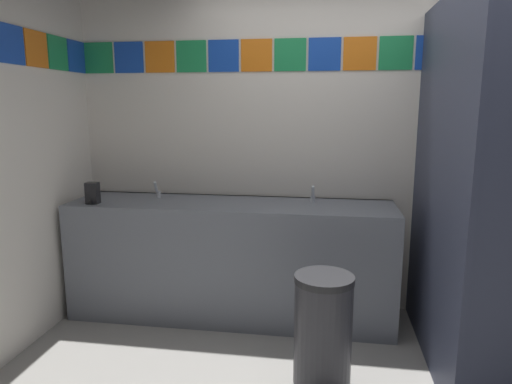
% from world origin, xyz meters
% --- Properties ---
extents(wall_back, '(4.39, 0.09, 2.90)m').
position_xyz_m(wall_back, '(0.00, 1.44, 1.45)').
color(wall_back, silver).
rests_on(wall_back, ground_plane).
extents(vanity_counter, '(2.44, 0.60, 0.89)m').
position_xyz_m(vanity_counter, '(-0.92, 1.10, 0.46)').
color(vanity_counter, slate).
rests_on(vanity_counter, ground_plane).
extents(faucet_left, '(0.04, 0.10, 0.14)m').
position_xyz_m(faucet_left, '(-1.53, 1.19, 0.95)').
color(faucet_left, silver).
rests_on(faucet_left, vanity_counter).
extents(faucet_right, '(0.04, 0.10, 0.14)m').
position_xyz_m(faucet_right, '(-0.31, 1.19, 0.95)').
color(faucet_right, silver).
rests_on(faucet_right, vanity_counter).
extents(soap_dispenser, '(0.09, 0.09, 0.16)m').
position_xyz_m(soap_dispenser, '(-1.94, 0.92, 0.97)').
color(soap_dispenser, black).
rests_on(soap_dispenser, vanity_counter).
extents(stall_divider, '(0.92, 1.40, 2.26)m').
position_xyz_m(stall_divider, '(0.63, 0.45, 1.13)').
color(stall_divider, '#33384C').
rests_on(stall_divider, ground_plane).
extents(toilet, '(0.39, 0.49, 0.74)m').
position_xyz_m(toilet, '(0.92, 1.00, 0.30)').
color(toilet, white).
rests_on(toilet, ground_plane).
extents(trash_bin, '(0.34, 0.34, 0.67)m').
position_xyz_m(trash_bin, '(-0.21, 0.30, 0.33)').
color(trash_bin, '#333338').
rests_on(trash_bin, ground_plane).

